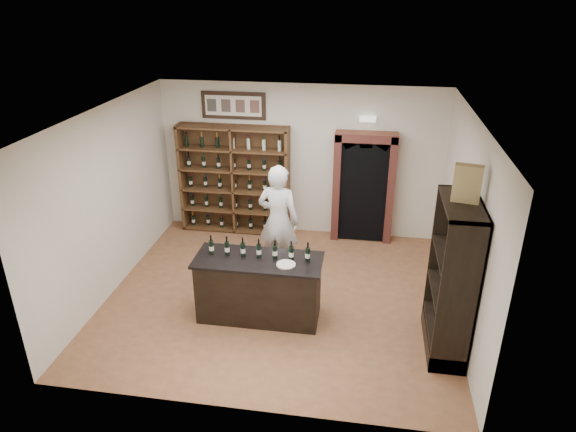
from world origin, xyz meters
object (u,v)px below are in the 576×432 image
object	(u,v)px
counter_bottle_0	(211,247)
wine_crate	(467,184)
tasting_counter	(259,288)
side_cabinet	(451,301)
shopkeeper	(278,221)
wine_shelf	(235,179)

from	to	relation	value
counter_bottle_0	wine_crate	bearing A→B (deg)	-5.36
tasting_counter	side_cabinet	xyz separation A→B (m)	(2.72, -0.30, 0.26)
tasting_counter	shopkeeper	world-z (taller)	shopkeeper
counter_bottle_0	tasting_counter	bearing A→B (deg)	-4.44
shopkeeper	wine_crate	world-z (taller)	wine_crate
tasting_counter	counter_bottle_0	world-z (taller)	counter_bottle_0
tasting_counter	wine_crate	world-z (taller)	wine_crate
wine_shelf	shopkeeper	world-z (taller)	wine_shelf
wine_shelf	tasting_counter	bearing A→B (deg)	-69.44
shopkeeper	tasting_counter	bearing A→B (deg)	98.41
shopkeeper	wine_shelf	bearing A→B (deg)	-42.61
tasting_counter	shopkeeper	distance (m)	1.44
counter_bottle_0	shopkeeper	bearing A→B (deg)	58.89
counter_bottle_0	side_cabinet	bearing A→B (deg)	-5.90
counter_bottle_0	wine_crate	size ratio (longest dim) A/B	0.63
shopkeeper	counter_bottle_0	bearing A→B (deg)	69.94
tasting_counter	counter_bottle_0	xyz separation A→B (m)	(-0.72, 0.06, 0.61)
wine_shelf	tasting_counter	xyz separation A→B (m)	(1.10, -2.93, -0.61)
wine_shelf	tasting_counter	size ratio (longest dim) A/B	1.17
side_cabinet	tasting_counter	bearing A→B (deg)	173.72
shopkeeper	wine_crate	distance (m)	3.42
wine_crate	counter_bottle_0	bearing A→B (deg)	-173.03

